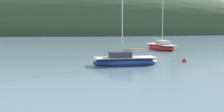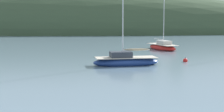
{
  "view_description": "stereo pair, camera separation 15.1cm",
  "coord_description": "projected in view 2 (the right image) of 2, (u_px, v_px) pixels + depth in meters",
  "views": [
    {
      "loc": [
        0.03,
        -8.08,
        4.37
      ],
      "look_at": [
        0.0,
        20.0,
        1.2
      ],
      "focal_mm": 57.47,
      "sensor_mm": 36.0,
      "label": 1
    },
    {
      "loc": [
        0.18,
        -8.08,
        4.37
      ],
      "look_at": [
        0.0,
        20.0,
        1.2
      ],
      "focal_mm": 57.47,
      "sensor_mm": 36.0,
      "label": 2
    }
  ],
  "objects": [
    {
      "name": "far_shoreline_hill",
      "position": [
        19.0,
        32.0,
        94.58
      ],
      "size": [
        150.0,
        36.0,
        27.59
      ],
      "color": "#384C33",
      "rests_on": "ground"
    },
    {
      "name": "mooring_buoy_outer",
      "position": [
        185.0,
        61.0,
        33.99
      ],
      "size": [
        0.44,
        0.44,
        0.54
      ],
      "color": "red",
      "rests_on": "ground"
    },
    {
      "name": "sailboat_black_sloop",
      "position": [
        162.0,
        47.0,
        46.22
      ],
      "size": [
        3.98,
        5.98,
        7.89
      ],
      "color": "red",
      "rests_on": "ground"
    },
    {
      "name": "sailboat_cream_ketch",
      "position": [
        126.0,
        61.0,
        31.71
      ],
      "size": [
        6.15,
        3.08,
        8.47
      ],
      "color": "navy",
      "rests_on": "ground"
    }
  ]
}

